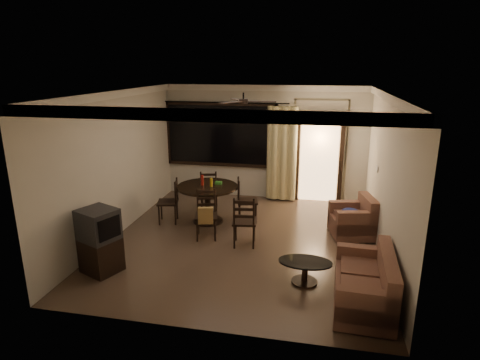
% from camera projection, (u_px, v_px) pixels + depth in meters
% --- Properties ---
extents(ground, '(5.50, 5.50, 0.00)m').
position_uv_depth(ground, '(243.00, 241.00, 7.71)').
color(ground, '#7F6651').
rests_on(ground, ground).
extents(room_shell, '(5.50, 6.70, 5.50)m').
position_uv_depth(room_shell, '(285.00, 133.00, 8.76)').
color(room_shell, beige).
rests_on(room_shell, ground).
extents(dining_table, '(1.29, 1.29, 1.02)m').
position_uv_depth(dining_table, '(208.00, 194.00, 8.50)').
color(dining_table, black).
rests_on(dining_table, ground).
extents(dining_chair_west, '(0.51, 0.51, 0.95)m').
position_uv_depth(dining_chair_west, '(169.00, 210.00, 8.56)').
color(dining_chair_west, black).
rests_on(dining_chair_west, ground).
extents(dining_chair_east, '(0.51, 0.51, 0.95)m').
position_uv_depth(dining_chair_east, '(247.00, 208.00, 8.63)').
color(dining_chair_east, black).
rests_on(dining_chair_east, ground).
extents(dining_chair_south, '(0.51, 0.55, 0.95)m').
position_uv_depth(dining_chair_south, '(206.00, 223.00, 7.76)').
color(dining_chair_south, black).
rests_on(dining_chair_south, ground).
extents(dining_chair_north, '(0.51, 0.51, 0.95)m').
position_uv_depth(dining_chair_north, '(209.00, 197.00, 9.35)').
color(dining_chair_north, black).
rests_on(dining_chair_north, ground).
extents(tv_cabinet, '(0.71, 0.68, 1.07)m').
position_uv_depth(tv_cabinet, '(100.00, 241.00, 6.45)').
color(tv_cabinet, black).
rests_on(tv_cabinet, ground).
extents(sofa, '(0.83, 1.48, 0.77)m').
position_uv_depth(sofa, '(368.00, 286.00, 5.56)').
color(sofa, '#4E2924').
rests_on(sofa, ground).
extents(armchair, '(0.93, 0.93, 0.78)m').
position_uv_depth(armchair, '(354.00, 220.00, 7.87)').
color(armchair, '#4E2924').
rests_on(armchair, ground).
extents(coffee_table, '(0.83, 0.50, 0.36)m').
position_uv_depth(coffee_table, '(305.00, 268.00, 6.18)').
color(coffee_table, black).
rests_on(coffee_table, ground).
extents(side_chair, '(0.49, 0.49, 0.99)m').
position_uv_depth(side_chair, '(244.00, 230.00, 7.46)').
color(side_chair, black).
rests_on(side_chair, ground).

